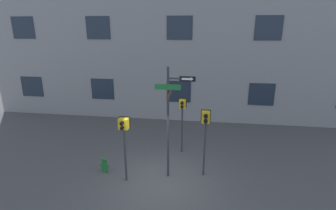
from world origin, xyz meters
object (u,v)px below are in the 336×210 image
pedestrian_signal_left (124,132)px  pedestrian_signal_across (182,111)px  pedestrian_signal_right (205,125)px  fire_hydrant (104,165)px  street_sign_pole (170,115)px

pedestrian_signal_left → pedestrian_signal_across: 3.24m
pedestrian_signal_left → pedestrian_signal_across: pedestrian_signal_across is taller
pedestrian_signal_across → pedestrian_signal_right: bearing=-61.2°
pedestrian_signal_across → fire_hydrant: (-2.90, -2.19, -1.66)m
street_sign_pole → pedestrian_signal_right: (1.28, 0.27, -0.45)m
street_sign_pole → pedestrian_signal_left: (-1.61, -0.50, -0.54)m
pedestrian_signal_left → pedestrian_signal_right: (2.89, 0.78, 0.09)m
street_sign_pole → pedestrian_signal_right: street_sign_pole is taller
pedestrian_signal_right → pedestrian_signal_across: (-1.03, 1.87, -0.11)m
pedestrian_signal_right → fire_hydrant: bearing=-175.3°
street_sign_pole → fire_hydrant: size_ratio=6.54×
pedestrian_signal_right → pedestrian_signal_left: bearing=-165.0°
pedestrian_signal_right → fire_hydrant: pedestrian_signal_right is taller
pedestrian_signal_left → pedestrian_signal_right: bearing=15.0°
street_sign_pole → pedestrian_signal_left: 1.77m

